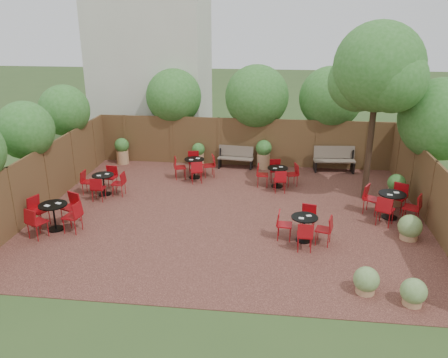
# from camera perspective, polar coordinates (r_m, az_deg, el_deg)

# --- Properties ---
(ground) EXTENTS (80.00, 80.00, 0.00)m
(ground) POSITION_cam_1_polar(r_m,az_deg,el_deg) (14.50, 0.72, -4.43)
(ground) COLOR #354F23
(ground) RESTS_ON ground
(courtyard_paving) EXTENTS (12.00, 10.00, 0.02)m
(courtyard_paving) POSITION_cam_1_polar(r_m,az_deg,el_deg) (14.49, 0.72, -4.39)
(courtyard_paving) COLOR #341B15
(courtyard_paving) RESTS_ON ground
(fence_back) EXTENTS (12.00, 0.08, 2.00)m
(fence_back) POSITION_cam_1_polar(r_m,az_deg,el_deg) (18.85, 2.37, 4.63)
(fence_back) COLOR #4F371D
(fence_back) RESTS_ON ground
(fence_left) EXTENTS (0.08, 10.00, 2.00)m
(fence_left) POSITION_cam_1_polar(r_m,az_deg,el_deg) (15.87, -21.35, 0.24)
(fence_left) COLOR #4F371D
(fence_left) RESTS_ON ground
(fence_right) EXTENTS (0.08, 10.00, 2.00)m
(fence_right) POSITION_cam_1_polar(r_m,az_deg,el_deg) (14.78, 24.55, -1.65)
(fence_right) COLOR #4F371D
(fence_right) RESTS_ON ground
(neighbour_building) EXTENTS (5.00, 4.00, 8.00)m
(neighbour_building) POSITION_cam_1_polar(r_m,az_deg,el_deg) (22.02, -9.00, 14.58)
(neighbour_building) COLOR beige
(neighbour_building) RESTS_ON ground
(overhang_foliage) EXTENTS (15.59, 10.53, 2.66)m
(overhang_foliage) POSITION_cam_1_polar(r_m,az_deg,el_deg) (17.08, 2.92, 8.93)
(overhang_foliage) COLOR #2D6821
(overhang_foliage) RESTS_ON ground
(courtyard_tree) EXTENTS (2.91, 2.83, 5.83)m
(courtyard_tree) POSITION_cam_1_polar(r_m,az_deg,el_deg) (15.34, 18.68, 12.49)
(courtyard_tree) COLOR black
(courtyard_tree) RESTS_ON courtyard_paving
(park_bench_left) EXTENTS (1.47, 0.61, 0.89)m
(park_bench_left) POSITION_cam_1_polar(r_m,az_deg,el_deg) (18.66, 1.48, 2.80)
(park_bench_left) COLOR brown
(park_bench_left) RESTS_ON courtyard_paving
(park_bench_right) EXTENTS (1.67, 0.67, 1.01)m
(park_bench_right) POSITION_cam_1_polar(r_m,az_deg,el_deg) (18.72, 13.61, 2.48)
(park_bench_right) COLOR brown
(park_bench_right) RESTS_ON courtyard_paving
(bistro_tables) EXTENTS (11.62, 6.55, 0.93)m
(bistro_tables) POSITION_cam_1_polar(r_m,az_deg,el_deg) (14.87, -0.47, -1.84)
(bistro_tables) COLOR black
(bistro_tables) RESTS_ON courtyard_paving
(planters) EXTENTS (10.97, 3.94, 1.17)m
(planters) POSITION_cam_1_polar(r_m,az_deg,el_deg) (17.89, 1.83, 2.48)
(planters) COLOR #AC7F56
(planters) RESTS_ON courtyard_paving
(low_shrubs) EXTENTS (2.28, 3.80, 0.72)m
(low_shrubs) POSITION_cam_1_polar(r_m,az_deg,el_deg) (12.17, 21.05, -9.18)
(low_shrubs) COLOR #AC7F56
(low_shrubs) RESTS_ON courtyard_paving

